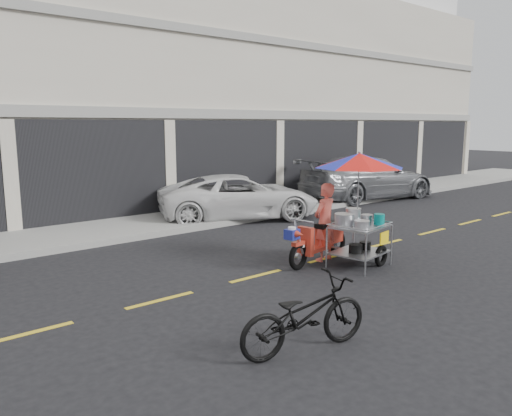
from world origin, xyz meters
TOP-DOWN VIEW (x-y plane):
  - ground at (0.00, 0.00)m, footprint 90.00×90.00m
  - sidewalk at (0.00, 5.50)m, footprint 45.00×3.00m
  - shophouse_block at (2.82, 10.59)m, footprint 36.00×8.11m
  - centerline at (0.00, 0.00)m, footprint 42.00×0.10m
  - white_pickup at (1.27, 4.70)m, footprint 5.20×3.88m
  - silver_pickup at (7.34, 4.70)m, footprint 5.78×2.95m
  - near_bicycle at (-3.52, -2.75)m, footprint 1.87×0.96m
  - food_vendor_rig at (-0.09, -0.48)m, footprint 2.48×2.00m

SIDE VIEW (x-z plane):
  - ground at x=0.00m, z-range 0.00..0.00m
  - centerline at x=0.00m, z-range 0.00..0.01m
  - sidewalk at x=0.00m, z-range 0.00..0.15m
  - near_bicycle at x=-3.52m, z-range 0.00..0.94m
  - white_pickup at x=1.27m, z-range 0.00..1.31m
  - silver_pickup at x=7.34m, z-range 0.00..1.61m
  - food_vendor_rig at x=-0.09m, z-range 0.29..2.57m
  - shophouse_block at x=2.82m, z-range -0.96..9.44m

